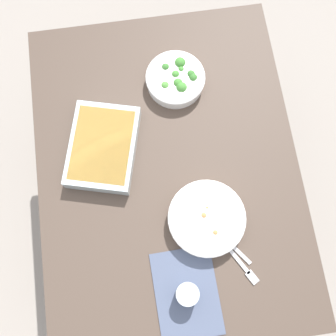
{
  "coord_description": "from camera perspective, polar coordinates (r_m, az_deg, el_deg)",
  "views": [
    {
      "loc": [
        0.36,
        -0.05,
        2.12
      ],
      "look_at": [
        0.0,
        0.0,
        0.74
      ],
      "focal_mm": 44.41,
      "sensor_mm": 36.0,
      "label": 1
    }
  ],
  "objects": [
    {
      "name": "fork_on_table",
      "position": [
        1.4,
        10.06,
        -12.87
      ],
      "size": [
        0.16,
        0.1,
        0.01
      ],
      "color": "silver",
      "rests_on": "dining_table"
    },
    {
      "name": "broccoli_bowl",
      "position": [
        1.52,
        1.06,
        12.09
      ],
      "size": [
        0.21,
        0.21,
        0.07
      ],
      "color": "white",
      "rests_on": "dining_table"
    },
    {
      "name": "drink_cup",
      "position": [
        1.35,
        2.56,
        -16.87
      ],
      "size": [
        0.07,
        0.07,
        0.08
      ],
      "color": "#B2BCC6",
      "rests_on": "dining_table"
    },
    {
      "name": "spoon_by_stew",
      "position": [
        1.4,
        7.83,
        -9.59
      ],
      "size": [
        0.15,
        0.12,
        0.01
      ],
      "color": "silver",
      "rests_on": "dining_table"
    },
    {
      "name": "ground_plane",
      "position": [
        2.15,
        0.0,
        -5.05
      ],
      "size": [
        6.0,
        6.0,
        0.0
      ],
      "primitive_type": "plane",
      "color": "#9E9389"
    },
    {
      "name": "dining_table",
      "position": [
        1.52,
        0.0,
        -0.87
      ],
      "size": [
        1.2,
        0.9,
        0.74
      ],
      "color": "#4C3D33",
      "rests_on": "ground_plane"
    },
    {
      "name": "placemat",
      "position": [
        1.38,
        2.49,
        -16.82
      ],
      "size": [
        0.28,
        0.21,
        0.0
      ],
      "primitive_type": "cube",
      "rotation": [
        0.0,
        0.0,
        0.02
      ],
      "color": "#4C5670",
      "rests_on": "dining_table"
    },
    {
      "name": "baking_dish",
      "position": [
        1.43,
        -8.94,
        2.87
      ],
      "size": [
        0.35,
        0.29,
        0.06
      ],
      "color": "silver",
      "rests_on": "dining_table"
    },
    {
      "name": "stew_bowl",
      "position": [
        1.37,
        5.3,
        -6.96
      ],
      "size": [
        0.25,
        0.25,
        0.06
      ],
      "color": "white",
      "rests_on": "dining_table"
    }
  ]
}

